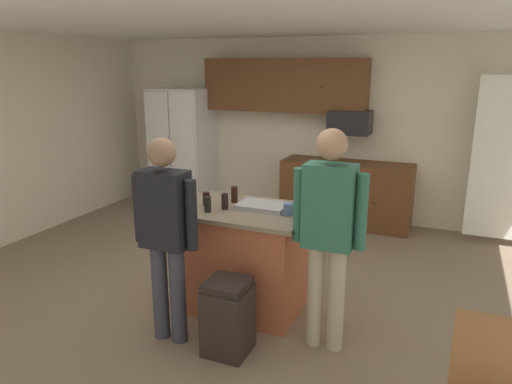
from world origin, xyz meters
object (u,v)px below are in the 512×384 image
refrigerator (183,148)px  microwave_over_range (350,122)px  glass_short_whisky (206,199)px  glass_stout_tall (208,204)px  mug_ceramic_white (288,209)px  kitchen_island (243,258)px  serving_tray (263,206)px  trash_bin (228,317)px  person_elder_center (329,226)px  glass_dark_ale (225,201)px  person_host_foreground (166,228)px  glass_pilsner (234,195)px

refrigerator → microwave_over_range: 2.65m
glass_short_whisky → microwave_over_range: bearing=76.5°
refrigerator → glass_stout_tall: bearing=-54.9°
mug_ceramic_white → glass_short_whisky: glass_short_whisky is taller
mug_ceramic_white → kitchen_island: bearing=175.8°
kitchen_island → serving_tray: 0.53m
refrigerator → trash_bin: bearing=-54.0°
person_elder_center → glass_dark_ale: 1.03m
glass_short_whisky → serving_tray: 0.52m
kitchen_island → glass_dark_ale: size_ratio=8.56×
serving_tray → person_host_foreground: bearing=-122.6°
kitchen_island → person_elder_center: bearing=-20.1°
serving_tray → person_elder_center: bearing=-29.0°
microwave_over_range → trash_bin: (-0.15, -3.49, -1.15)m
kitchen_island → person_host_foreground: size_ratio=0.71×
refrigerator → person_elder_center: refrigerator is taller
person_host_foreground → mug_ceramic_white: 1.04m
glass_short_whisky → serving_tray: size_ratio=0.27×
kitchen_island → glass_short_whisky: size_ratio=9.88×
microwave_over_range → serving_tray: 2.77m
person_elder_center → serving_tray: 0.80m
kitchen_island → person_elder_center: 1.06m
kitchen_island → mug_ceramic_white: size_ratio=9.53×
glass_stout_tall → person_host_foreground: bearing=-101.3°
person_host_foreground → glass_short_whisky: size_ratio=13.95×
mug_ceramic_white → glass_short_whisky: (-0.79, -0.01, 0.01)m
glass_short_whisky → serving_tray: bearing=12.9°
microwave_over_range → glass_pilsner: 2.73m
person_elder_center → serving_tray: bearing=-9.0°
person_elder_center → glass_short_whisky: (-1.21, 0.27, 0.00)m
glass_pilsner → serving_tray: 0.32m
kitchen_island → person_host_foreground: bearing=-115.5°
refrigerator → glass_stout_tall: (2.03, -2.89, 0.11)m
glass_pilsner → mug_ceramic_white: size_ratio=1.18×
microwave_over_range → glass_stout_tall: bearing=-100.8°
mug_ceramic_white → refrigerator: bearing=135.0°
person_elder_center → glass_dark_ale: person_elder_center is taller
person_elder_center → microwave_over_range: bearing=-60.3°
glass_dark_ale → trash_bin: bearing=-62.4°
person_host_foreground → trash_bin: (0.52, 0.02, -0.67)m
glass_dark_ale → mug_ceramic_white: size_ratio=1.11×
glass_dark_ale → glass_short_whisky: glass_dark_ale is taller
person_elder_center → trash_bin: bearing=49.2°
person_host_foreground → kitchen_island: bearing=-0.0°
refrigerator → serving_tray: refrigerator is taller
serving_tray → glass_dark_ale: bearing=-152.8°
mug_ceramic_white → trash_bin: mug_ceramic_white is taller
person_host_foreground → serving_tray: bearing=-7.0°
mug_ceramic_white → glass_short_whisky: bearing=-179.3°
refrigerator → kitchen_island: refrigerator is taller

